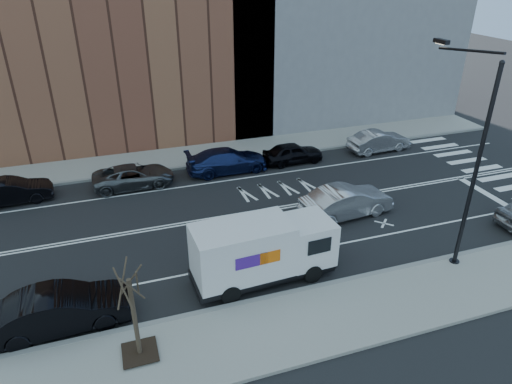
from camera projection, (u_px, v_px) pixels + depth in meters
ground at (255, 212)px, 24.88m from camera, size 120.00×120.00×0.00m
sidewalk_near at (328, 318)px, 17.42m from camera, size 44.00×3.60×0.15m
sidewalk_far at (216, 153)px, 32.27m from camera, size 44.00×3.60×0.15m
curb_near at (309, 289)px, 18.94m from camera, size 44.00×0.25×0.17m
curb_far at (222, 162)px, 30.75m from camera, size 44.00×0.25×0.17m
crosswalk at (490, 173)px, 29.42m from camera, size 3.00×14.00×0.01m
road_markings at (255, 212)px, 24.88m from camera, size 40.00×8.60×0.01m
streetlight at (470, 156)px, 18.72m from camera, size 0.44×4.02×9.34m
street_tree at (136, 325)px, 15.15m from camera, size 1.20×1.20×3.75m
fedex_van at (262, 250)px, 19.05m from camera, size 6.23×2.42×2.80m
far_parked_b at (11, 191)px, 25.52m from camera, size 4.47×1.90×1.43m
far_parked_c at (134, 176)px, 27.43m from camera, size 4.80×2.25×1.33m
far_parked_d at (227, 160)px, 29.31m from camera, size 5.32×2.25×1.53m
far_parked_e at (293, 153)px, 30.63m from camera, size 4.11×1.72×1.39m
far_parked_f at (379, 141)px, 32.50m from camera, size 4.60×1.88×1.48m
driving_sedan at (346, 202)px, 24.19m from camera, size 5.20×2.27×1.66m
near_parked_rear_a at (61, 309)px, 16.75m from camera, size 5.03×1.95×1.63m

